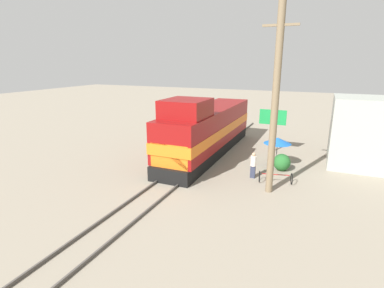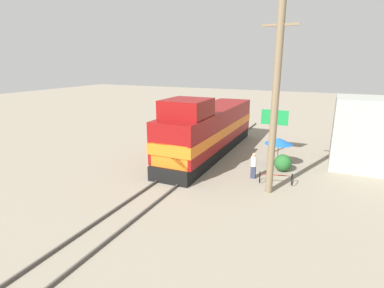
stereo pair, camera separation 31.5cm
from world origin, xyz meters
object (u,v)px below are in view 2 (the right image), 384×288
Objects in this scene: vendor_umbrella at (279,141)px; person_bystander at (254,165)px; utility_pole at (275,102)px; locomotive at (208,130)px; bicycle at (276,178)px; billboard_sign at (274,121)px.

vendor_umbrella reaches higher than person_bystander.
vendor_umbrella is at bearing 93.56° from utility_pole.
bicycle is (5.90, -3.70, -1.62)m from locomotive.
person_bystander is at bearing -37.17° from locomotive.
billboard_sign is at bearing 88.97° from person_bystander.
locomotive reaches higher than bicycle.
billboard_sign is at bearing 179.26° from bicycle.
billboard_sign is (-1.19, 7.78, -2.46)m from utility_pole.
locomotive is 8.28m from utility_pole.
bicycle is at bearing 83.94° from utility_pole.
locomotive is 5.69m from person_bystander.
person_bystander is at bearing -109.64° from vendor_umbrella.
utility_pole is at bearing -18.58° from bicycle.
locomotive reaches higher than person_bystander.
person_bystander is (-1.30, 1.69, -4.20)m from utility_pole.
utility_pole is at bearing -86.44° from vendor_umbrella.
vendor_umbrella is at bearing 175.17° from bicycle.
utility_pole is 4.93× the size of bicycle.
locomotive is at bearing 138.61° from utility_pole.
bicycle is (1.45, -0.32, -0.54)m from person_bystander.
locomotive is 4.02× the size of billboard_sign.
utility_pole is 5.60m from vendor_umbrella.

